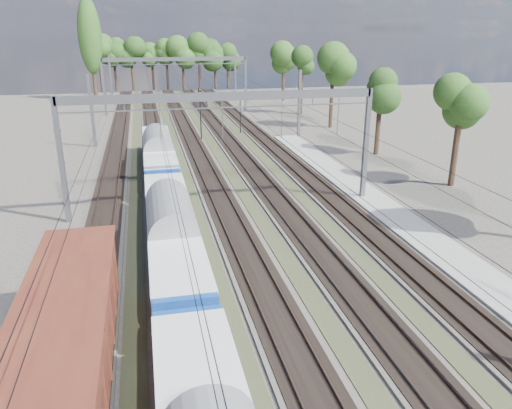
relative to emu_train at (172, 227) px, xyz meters
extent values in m
cube|color=#47423A|center=(-4.50, 23.90, -2.37)|extent=(3.00, 130.00, 0.15)
cube|color=black|center=(-4.50, 23.90, -2.28)|extent=(2.50, 130.00, 0.06)
cube|color=#473326|center=(-5.22, 23.90, -2.18)|extent=(0.08, 130.00, 0.14)
cube|color=#473326|center=(-3.78, 23.90, -2.18)|extent=(0.08, 130.00, 0.14)
cube|color=#47423A|center=(0.00, 23.90, -2.37)|extent=(3.00, 130.00, 0.15)
cube|color=black|center=(0.00, 23.90, -2.28)|extent=(2.50, 130.00, 0.06)
cube|color=#473326|center=(-0.72, 23.90, -2.18)|extent=(0.08, 130.00, 0.14)
cube|color=#473326|center=(0.72, 23.90, -2.18)|extent=(0.08, 130.00, 0.14)
cube|color=#47423A|center=(4.50, 23.90, -2.37)|extent=(3.00, 130.00, 0.15)
cube|color=black|center=(4.50, 23.90, -2.28)|extent=(2.50, 130.00, 0.06)
cube|color=#473326|center=(3.78, 23.90, -2.18)|extent=(0.08, 130.00, 0.14)
cube|color=#473326|center=(5.22, 23.90, -2.18)|extent=(0.08, 130.00, 0.14)
cube|color=#47423A|center=(9.00, 23.90, -2.37)|extent=(3.00, 130.00, 0.15)
cube|color=black|center=(9.00, 23.90, -2.28)|extent=(2.50, 130.00, 0.06)
cube|color=#473326|center=(8.28, 23.90, -2.18)|extent=(0.08, 130.00, 0.14)
cube|color=#473326|center=(9.72, 23.90, -2.18)|extent=(0.08, 130.00, 0.14)
cube|color=#47423A|center=(13.50, 23.90, -2.37)|extent=(3.00, 130.00, 0.15)
cube|color=black|center=(13.50, 23.90, -2.28)|extent=(2.50, 130.00, 0.06)
cube|color=#473326|center=(12.78, 23.90, -2.18)|extent=(0.08, 130.00, 0.14)
cube|color=#473326|center=(14.22, 23.90, -2.18)|extent=(0.08, 130.00, 0.14)
cube|color=#373723|center=(-2.25, 23.90, -2.42)|extent=(1.10, 130.00, 0.05)
cube|color=#373723|center=(2.25, 23.90, -2.42)|extent=(1.10, 130.00, 0.05)
cube|color=#373723|center=(6.75, 23.90, -2.42)|extent=(1.10, 130.00, 0.05)
cube|color=#373723|center=(11.25, 23.90, -2.42)|extent=(1.10, 130.00, 0.05)
cube|color=gray|center=(16.50, -1.10, -2.30)|extent=(3.00, 70.00, 0.30)
cube|color=slate|center=(-7.00, 8.90, 2.05)|extent=(0.35, 0.35, 9.00)
cube|color=slate|center=(16.00, 8.90, 2.05)|extent=(0.35, 0.35, 9.00)
cube|color=slate|center=(4.50, 8.90, 6.25)|extent=(23.00, 0.35, 0.60)
cube|color=slate|center=(-7.00, 56.90, 2.05)|extent=(0.35, 0.35, 9.00)
cube|color=slate|center=(16.00, 56.90, 2.05)|extent=(0.35, 0.35, 9.00)
cube|color=slate|center=(4.50, 56.90, 6.25)|extent=(23.00, 0.35, 0.60)
cube|color=slate|center=(-7.00, 33.90, 1.80)|extent=(0.35, 0.35, 8.50)
cube|color=slate|center=(-7.00, 78.90, 1.80)|extent=(0.35, 0.35, 8.50)
cube|color=slate|center=(18.30, 33.90, 1.80)|extent=(0.35, 0.35, 8.50)
cube|color=slate|center=(18.30, 78.90, 1.80)|extent=(0.35, 0.35, 8.50)
cylinder|color=black|center=(-4.50, 23.90, 3.05)|extent=(0.03, 130.00, 0.03)
cylinder|color=black|center=(-4.50, 23.90, 4.15)|extent=(0.03, 130.00, 0.03)
cylinder|color=black|center=(0.00, 23.90, 3.05)|extent=(0.03, 130.00, 0.03)
cylinder|color=black|center=(0.00, 23.90, 4.15)|extent=(0.03, 130.00, 0.03)
cylinder|color=black|center=(4.50, 23.90, 3.05)|extent=(0.03, 130.00, 0.03)
cylinder|color=black|center=(4.50, 23.90, 4.15)|extent=(0.03, 130.00, 0.03)
cylinder|color=black|center=(9.00, 23.90, 3.05)|extent=(0.03, 130.00, 0.03)
cylinder|color=black|center=(9.00, 23.90, 4.15)|extent=(0.03, 130.00, 0.03)
cylinder|color=black|center=(13.50, 23.90, 3.05)|extent=(0.03, 130.00, 0.03)
cylinder|color=black|center=(13.50, 23.90, 4.15)|extent=(0.03, 130.00, 0.03)
cylinder|color=black|center=(-9.65, 89.94, 1.29)|extent=(0.56, 0.56, 7.47)
sphere|color=#1D3714|center=(-9.65, 89.94, 7.26)|extent=(4.58, 4.58, 4.58)
cylinder|color=black|center=(-5.21, 90.89, 1.11)|extent=(0.56, 0.56, 7.12)
sphere|color=#1D3714|center=(-5.21, 90.89, 6.81)|extent=(5.09, 5.09, 5.09)
cylinder|color=black|center=(-1.89, 90.61, 0.77)|extent=(0.56, 0.56, 6.44)
sphere|color=#1D3714|center=(-1.89, 90.61, 5.92)|extent=(5.45, 5.45, 5.45)
cylinder|color=black|center=(1.99, 90.31, 0.33)|extent=(0.56, 0.56, 5.56)
sphere|color=#1D3714|center=(1.99, 90.31, 4.78)|extent=(5.09, 5.09, 5.09)
cylinder|color=black|center=(5.02, 90.67, 0.42)|extent=(0.56, 0.56, 5.73)
sphere|color=#1D3714|center=(5.02, 90.67, 5.00)|extent=(4.40, 4.40, 4.40)
cylinder|color=black|center=(7.92, 90.38, 1.13)|extent=(0.56, 0.56, 7.15)
sphere|color=#1D3714|center=(7.92, 90.38, 6.84)|extent=(4.19, 4.19, 4.19)
cylinder|color=black|center=(12.16, 92.17, 1.30)|extent=(0.56, 0.56, 7.49)
sphere|color=#1D3714|center=(12.16, 92.17, 7.30)|extent=(4.69, 4.69, 4.69)
cylinder|color=black|center=(15.08, 91.71, 0.86)|extent=(0.56, 0.56, 6.61)
sphere|color=#1D3714|center=(15.08, 91.71, 6.14)|extent=(4.62, 4.62, 4.62)
cylinder|color=black|center=(18.54, 89.12, 0.73)|extent=(0.56, 0.56, 6.35)
sphere|color=#1D3714|center=(18.54, 89.12, 5.81)|extent=(4.81, 4.81, 4.81)
cylinder|color=black|center=(25.88, 9.97, 0.76)|extent=(0.56, 0.56, 6.41)
sphere|color=#1D3714|center=(25.88, 9.97, 5.89)|extent=(4.65, 4.65, 4.65)
cylinder|color=black|center=(24.16, 24.35, 0.89)|extent=(0.56, 0.56, 6.66)
sphere|color=#1D3714|center=(24.16, 24.35, 6.22)|extent=(3.64, 3.64, 3.64)
cylinder|color=black|center=(24.59, 37.51, 0.87)|extent=(0.56, 0.56, 6.62)
sphere|color=#1D3714|center=(24.59, 37.51, 6.17)|extent=(3.88, 3.88, 3.88)
cylinder|color=black|center=(24.70, 52.46, 0.90)|extent=(0.56, 0.56, 6.69)
sphere|color=#1D3714|center=(24.70, 52.46, 6.25)|extent=(3.97, 3.97, 3.97)
cylinder|color=black|center=(25.43, 66.82, 0.65)|extent=(0.56, 0.56, 6.20)
sphere|color=#1D3714|center=(25.43, 66.82, 5.61)|extent=(3.60, 3.60, 3.60)
cylinder|color=black|center=(-10.00, 76.90, 5.55)|extent=(0.70, 0.70, 16.00)
ellipsoid|color=#2A4818|center=(-10.00, 76.90, 9.55)|extent=(4.40, 4.40, 14.08)
cube|color=black|center=(0.00, -12.80, -1.91)|extent=(1.95, 2.92, 0.78)
cube|color=black|center=(0.00, -6.37, -1.91)|extent=(1.95, 2.92, 0.78)
cube|color=black|center=(0.00, 7.26, -1.91)|extent=(1.95, 2.92, 0.78)
cube|color=navy|center=(0.00, 0.45, -0.45)|extent=(2.73, 19.46, 1.85)
cube|color=silver|center=(0.00, 0.45, 0.04)|extent=(2.80, 18.69, 0.92)
cube|color=black|center=(1.41, 0.45, 0.04)|extent=(0.04, 16.55, 0.68)
cube|color=#DCBA0B|center=(0.00, -3.83, -0.94)|extent=(2.82, 5.45, 0.68)
cylinder|color=gray|center=(0.00, 0.45, 0.47)|extent=(2.76, 19.46, 2.76)
cube|color=black|center=(0.00, 13.70, -1.91)|extent=(1.95, 2.92, 0.78)
cube|color=black|center=(0.00, 27.32, -1.91)|extent=(1.95, 2.92, 0.78)
cube|color=navy|center=(0.00, 20.51, -0.45)|extent=(2.73, 19.46, 1.85)
cube|color=silver|center=(0.00, 20.51, 0.04)|extent=(2.80, 18.69, 0.92)
cube|color=black|center=(1.41, 20.51, 0.04)|extent=(0.04, 16.55, 0.68)
cube|color=#DCBA0B|center=(0.00, 16.23, -0.94)|extent=(2.82, 5.45, 0.68)
cylinder|color=gray|center=(0.00, 20.51, 0.47)|extent=(2.76, 19.46, 2.76)
cube|color=black|center=(-4.50, -5.85, -1.89)|extent=(2.24, 2.91, 0.78)
cube|color=black|center=(-4.50, -11.33, -1.38)|extent=(3.02, 15.65, 0.22)
cube|color=#501A15|center=(-4.50, -11.33, 0.18)|extent=(3.02, 15.65, 2.91)
cube|color=#501A15|center=(-4.50, -11.33, 1.69)|extent=(3.24, 15.65, 0.13)
imported|color=black|center=(9.47, 57.66, -1.54)|extent=(0.66, 0.78, 1.82)
cylinder|color=black|center=(5.80, 34.91, 0.40)|extent=(0.16, 0.16, 5.69)
cube|color=black|center=(5.80, 34.91, 3.64)|extent=(0.44, 0.33, 0.80)
sphere|color=red|center=(5.80, 34.76, 3.87)|extent=(0.18, 0.18, 0.18)
sphere|color=#0C9919|center=(5.80, 34.76, 3.47)|extent=(0.18, 0.18, 0.18)
cylinder|color=black|center=(11.46, 38.18, -0.18)|extent=(0.13, 0.13, 4.53)
cube|color=black|center=(11.46, 38.18, 2.40)|extent=(0.36, 0.29, 0.63)
sphere|color=red|center=(11.46, 38.06, 2.58)|extent=(0.14, 0.14, 0.14)
sphere|color=#0C9919|center=(11.46, 38.06, 2.26)|extent=(0.14, 0.14, 0.14)
camera|label=1|loc=(-1.12, -27.26, 10.88)|focal=35.00mm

